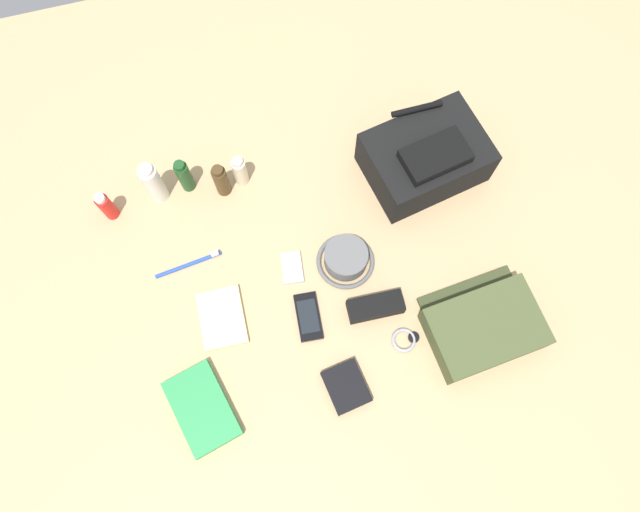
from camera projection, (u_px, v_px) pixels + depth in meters
ground_plane at (320, 262)px, 1.51m from camera, size 2.64×2.02×0.02m
backpack at (425, 157)px, 1.52m from camera, size 0.34×0.27×0.16m
toiletry_pouch at (484, 327)px, 1.41m from camera, size 0.28×0.25×0.07m
bucket_hat at (346, 259)px, 1.47m from camera, size 0.15×0.15×0.06m
sunscreen_spray at (107, 206)px, 1.50m from camera, size 0.04×0.04×0.11m
toothpaste_tube at (153, 183)px, 1.49m from camera, size 0.05×0.05×0.15m
shampoo_bottle at (184, 176)px, 1.51m from camera, size 0.04×0.04×0.12m
cologne_bottle at (221, 180)px, 1.51m from camera, size 0.04×0.04×0.12m
lotion_bottle at (240, 171)px, 1.53m from camera, size 0.04×0.04×0.11m
paperback_novel at (202, 408)px, 1.37m from camera, size 0.17×0.22×0.03m
cell_phone at (308, 317)px, 1.45m from camera, size 0.07×0.13×0.01m
media_player at (292, 267)px, 1.49m from camera, size 0.06×0.09×0.01m
wristwatch at (405, 340)px, 1.43m from camera, size 0.07×0.06×0.01m
toothbrush at (192, 263)px, 1.49m from camera, size 0.18×0.03×0.02m
wallet at (346, 387)px, 1.39m from camera, size 0.10×0.12×0.02m
notepad at (222, 318)px, 1.44m from camera, size 0.12×0.15×0.02m
sunglasses_case at (375, 307)px, 1.44m from camera, size 0.14×0.06×0.04m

